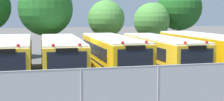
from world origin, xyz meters
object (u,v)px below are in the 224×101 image
object	(u,v)px
tree_5	(181,8)
school_bus_1	(11,56)
school_bus_5	(203,51)
school_bus_4	(160,53)
school_bus_3	(112,54)
tree_2	(46,8)
school_bus_2	(61,55)
tree_4	(153,20)
tree_3	(107,19)

from	to	relation	value
tree_5	school_bus_1	bearing A→B (deg)	-147.75
school_bus_5	school_bus_4	bearing A→B (deg)	-1.37
school_bus_3	school_bus_5	bearing A→B (deg)	178.96
school_bus_1	tree_2	distance (m)	8.89
school_bus_4	school_bus_1	bearing A→B (deg)	-2.33
school_bus_2	tree_4	size ratio (longest dim) A/B	2.07
school_bus_3	tree_5	distance (m)	15.11
school_bus_3	school_bus_5	distance (m)	6.75
tree_3	school_bus_3	bearing A→B (deg)	-100.55
school_bus_3	tree_2	world-z (taller)	tree_2
school_bus_2	school_bus_3	distance (m)	3.40
tree_3	school_bus_1	bearing A→B (deg)	-135.50
school_bus_3	school_bus_4	distance (m)	3.45
school_bus_2	tree_3	xyz separation A→B (m)	(4.91, 7.80, 2.27)
tree_2	tree_5	distance (m)	14.29
school_bus_5	tree_3	bearing A→B (deg)	-58.46
school_bus_4	tree_3	bearing A→B (deg)	-77.46
school_bus_1	school_bus_5	xyz separation A→B (m)	(13.29, -0.34, 0.06)
school_bus_2	school_bus_1	bearing A→B (deg)	3.81
school_bus_4	tree_2	xyz separation A→B (m)	(-7.43, 8.20, 3.20)
school_bus_4	tree_2	distance (m)	11.51
tree_5	school_bus_4	bearing A→B (deg)	-121.55
school_bus_3	school_bus_4	world-z (taller)	school_bus_3
tree_3	tree_5	world-z (taller)	tree_5
tree_2	tree_3	bearing A→B (deg)	0.41
school_bus_5	tree_2	xyz separation A→B (m)	(-10.73, 8.23, 3.13)
school_bus_2	school_bus_5	xyz separation A→B (m)	(10.13, -0.47, 0.08)
school_bus_5	tree_4	xyz separation A→B (m)	(-0.19, 9.81, 2.08)
school_bus_5	tree_3	distance (m)	10.03
school_bus_2	school_bus_5	distance (m)	10.14
school_bus_2	school_bus_3	size ratio (longest dim) A/B	1.05
tree_2	tree_5	bearing A→B (deg)	10.44
tree_2	tree_4	xyz separation A→B (m)	(10.54, 1.58, -1.05)
school_bus_2	tree_5	distance (m)	17.30
school_bus_3	tree_3	xyz separation A→B (m)	(1.53, 8.21, 2.23)
tree_5	tree_4	bearing A→B (deg)	-163.91
tree_2	tree_5	xyz separation A→B (m)	(14.05, 2.59, 0.16)
school_bus_4	school_bus_5	world-z (taller)	school_bus_5
school_bus_2	tree_3	world-z (taller)	tree_3
school_bus_4	tree_4	size ratio (longest dim) A/B	2.03
school_bus_5	school_bus_3	bearing A→B (deg)	-1.22
school_bus_2	tree_5	bearing A→B (deg)	-141.04
school_bus_1	tree_5	xyz separation A→B (m)	(16.61, 10.48, 3.34)
tree_5	school_bus_5	bearing A→B (deg)	-107.06
school_bus_4	school_bus_5	size ratio (longest dim) A/B	1.02
school_bus_1	school_bus_5	size ratio (longest dim) A/B	1.02
school_bus_1	tree_2	bearing A→B (deg)	-108.08
school_bus_2	tree_2	distance (m)	8.42
school_bus_1	school_bus_3	distance (m)	6.55
school_bus_1	school_bus_3	size ratio (longest dim) A/B	1.04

